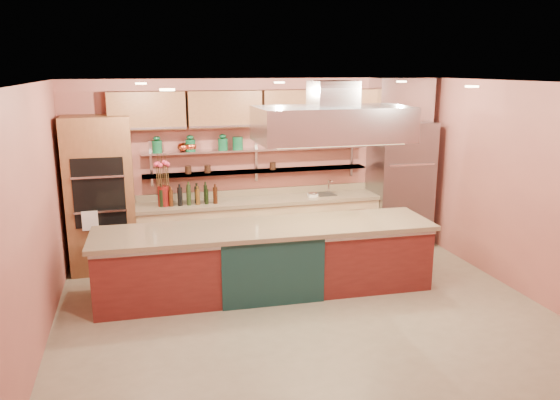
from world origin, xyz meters
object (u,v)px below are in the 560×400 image
object	(u,v)px
island	(266,259)
green_canister	(238,143)
flower_vase	(164,196)
kitchen_scale	(313,194)
copper_kettle	(183,147)
refrigerator	(400,184)

from	to	relation	value
island	green_canister	bearing A→B (deg)	93.86
flower_vase	kitchen_scale	xyz separation A→B (m)	(2.36, 0.00, -0.11)
island	copper_kettle	size ratio (longest dim) A/B	26.56
kitchen_scale	refrigerator	bearing A→B (deg)	-23.83
copper_kettle	green_canister	world-z (taller)	green_canister
refrigerator	kitchen_scale	distance (m)	1.54
island	kitchen_scale	world-z (taller)	kitchen_scale
kitchen_scale	copper_kettle	distance (m)	2.20
kitchen_scale	copper_kettle	xyz separation A→B (m)	(-2.03, 0.22, 0.81)
flower_vase	green_canister	bearing A→B (deg)	10.48
refrigerator	island	world-z (taller)	refrigerator
copper_kettle	green_canister	xyz separation A→B (m)	(0.85, 0.00, 0.03)
refrigerator	copper_kettle	world-z (taller)	refrigerator
flower_vase	copper_kettle	world-z (taller)	copper_kettle
refrigerator	flower_vase	xyz separation A→B (m)	(-3.90, 0.01, 0.03)
kitchen_scale	island	bearing A→B (deg)	-151.63
flower_vase	green_canister	distance (m)	1.41
refrigerator	green_canister	xyz separation A→B (m)	(-2.71, 0.23, 0.76)
flower_vase	copper_kettle	xyz separation A→B (m)	(0.34, 0.22, 0.70)
copper_kettle	green_canister	distance (m)	0.85
island	copper_kettle	world-z (taller)	copper_kettle
copper_kettle	flower_vase	bearing A→B (deg)	-146.72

